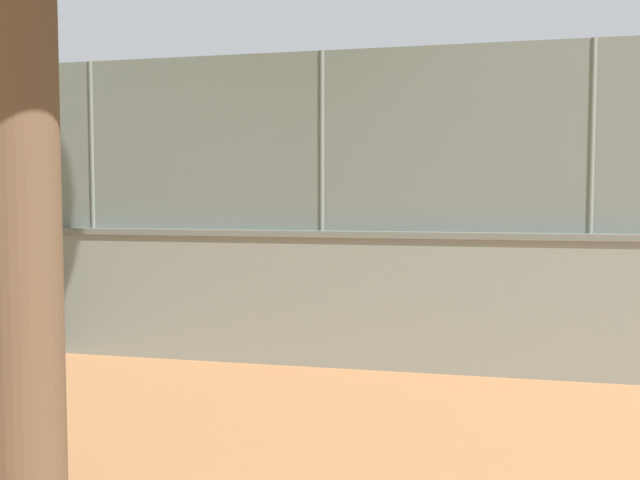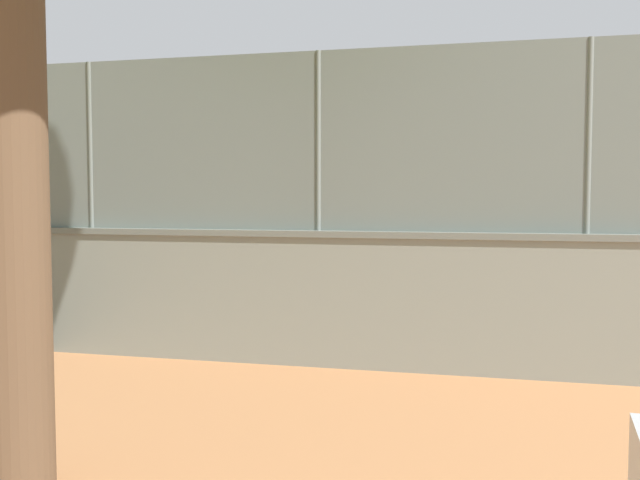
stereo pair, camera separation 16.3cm
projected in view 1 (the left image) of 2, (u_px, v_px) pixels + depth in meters
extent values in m
plane|color=#A36B42|center=(355.00, 276.00, 19.01)|extent=(260.00, 260.00, 0.00)
cube|color=gray|center=(95.00, 293.00, 9.70)|extent=(26.11, 1.30, 1.64)
cube|color=slate|center=(94.00, 231.00, 9.64)|extent=(26.11, 1.36, 0.08)
cube|color=slate|center=(92.00, 145.00, 9.57)|extent=(25.57, 0.97, 2.24)
cylinder|color=slate|center=(592.00, 136.00, 8.14)|extent=(0.07, 0.07, 2.24)
cylinder|color=slate|center=(322.00, 141.00, 8.85)|extent=(0.07, 0.07, 2.24)
cylinder|color=slate|center=(92.00, 145.00, 9.57)|extent=(0.07, 0.07, 2.24)
cylinder|color=black|center=(208.00, 297.00, 12.25)|extent=(0.18, 0.18, 0.81)
cylinder|color=black|center=(215.00, 295.00, 12.43)|extent=(0.18, 0.18, 0.81)
cylinder|color=#D14C42|center=(211.00, 256.00, 12.30)|extent=(0.41, 0.41, 0.60)
cylinder|color=tan|center=(204.00, 250.00, 11.99)|extent=(0.58, 0.21, 0.17)
cylinder|color=tan|center=(235.00, 248.00, 12.45)|extent=(0.58, 0.21, 0.17)
sphere|color=tan|center=(211.00, 232.00, 12.27)|extent=(0.23, 0.23, 0.23)
cylinder|color=white|center=(211.00, 227.00, 12.26)|extent=(0.29, 0.29, 0.05)
cylinder|color=black|center=(244.00, 249.00, 12.38)|extent=(0.30, 0.10, 0.04)
ellipsoid|color=#333338|center=(255.00, 249.00, 12.29)|extent=(0.30, 0.10, 0.24)
cylinder|color=black|center=(546.00, 299.00, 12.13)|extent=(0.20, 0.20, 0.75)
cylinder|color=black|center=(557.00, 300.00, 12.01)|extent=(0.20, 0.20, 0.75)
cylinder|color=#D14C42|center=(552.00, 262.00, 12.03)|extent=(0.46, 0.46, 0.56)
cylinder|color=tan|center=(535.00, 255.00, 12.15)|extent=(0.32, 0.52, 0.16)
cylinder|color=tan|center=(564.00, 257.00, 11.61)|extent=(0.32, 0.52, 0.16)
sphere|color=tan|center=(553.00, 239.00, 12.00)|extent=(0.21, 0.21, 0.21)
cylinder|color=red|center=(553.00, 234.00, 12.00)|extent=(0.30, 0.30, 0.05)
cylinder|color=black|center=(415.00, 276.00, 15.74)|extent=(0.16, 0.16, 0.72)
cylinder|color=black|center=(406.00, 276.00, 15.77)|extent=(0.16, 0.16, 0.72)
cylinder|color=#429951|center=(410.00, 248.00, 15.72)|extent=(0.36, 0.36, 0.53)
cylinder|color=#936B4C|center=(423.00, 244.00, 15.73)|extent=(0.12, 0.51, 0.16)
cylinder|color=#936B4C|center=(398.00, 243.00, 16.04)|extent=(0.12, 0.51, 0.16)
sphere|color=#936B4C|center=(410.00, 232.00, 15.69)|extent=(0.20, 0.20, 0.20)
cylinder|color=black|center=(410.00, 228.00, 15.69)|extent=(0.23, 0.23, 0.05)
cylinder|color=black|center=(398.00, 242.00, 16.22)|extent=(0.06, 0.30, 0.04)
ellipsoid|color=#333338|center=(398.00, 241.00, 16.44)|extent=(0.05, 0.30, 0.24)
sphere|color=yellow|center=(109.00, 318.00, 11.77)|extent=(0.24, 0.24, 0.24)
cube|color=#333338|center=(23.00, 314.00, 11.51)|extent=(0.07, 0.38, 0.45)
cylinder|color=brown|center=(16.00, 143.00, 4.90)|extent=(0.59, 0.59, 5.05)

